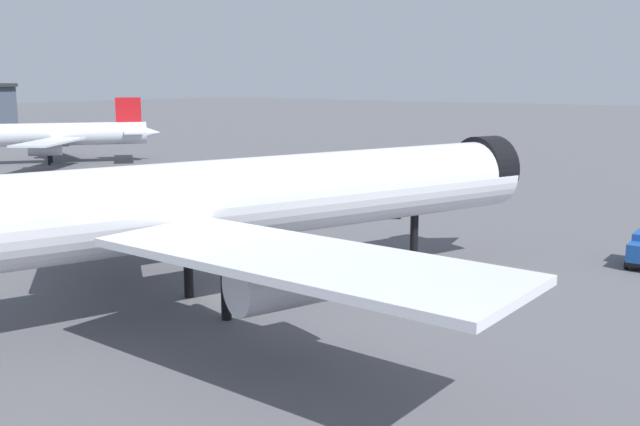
# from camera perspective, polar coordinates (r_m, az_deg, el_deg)

# --- Properties ---
(ground) EXTENTS (900.00, 900.00, 0.00)m
(ground) POSITION_cam_1_polar(r_m,az_deg,el_deg) (57.23, -6.65, -6.65)
(ground) COLOR #56565B
(airliner_near_gate) EXTENTS (61.47, 54.67, 17.82)m
(airliner_near_gate) POSITION_cam_1_polar(r_m,az_deg,el_deg) (54.25, -6.87, 0.92)
(airliner_near_gate) COLOR silver
(airliner_near_gate) RESTS_ON ground
(airliner_far_taxiway) EXTENTS (41.98, 37.24, 13.14)m
(airliner_far_taxiway) POSITION_cam_1_polar(r_m,az_deg,el_deg) (155.44, -21.34, 5.76)
(airliner_far_taxiway) COLOR silver
(airliner_far_taxiway) RESTS_ON ground
(baggage_cart_trailing) EXTENTS (2.87, 2.77, 1.82)m
(baggage_cart_trailing) POSITION_cam_1_polar(r_m,az_deg,el_deg) (89.41, 5.79, 0.27)
(baggage_cart_trailing) COLOR black
(baggage_cart_trailing) RESTS_ON ground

